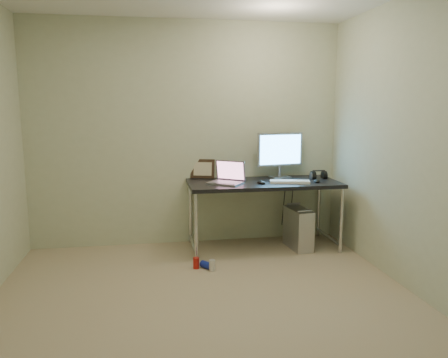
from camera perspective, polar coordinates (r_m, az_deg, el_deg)
floor at (r=3.57m, az=-2.02°, el=-16.55°), size 3.50×3.50×0.00m
wall_back at (r=4.96m, az=-4.85°, el=5.80°), size 3.50×0.02×2.50m
wall_right at (r=3.86m, az=24.61°, el=3.95°), size 0.02×3.50×2.50m
desk at (r=4.81m, az=5.17°, el=-1.23°), size 1.64×0.72×0.75m
tower_computer at (r=4.95m, az=9.67°, el=-6.37°), size 0.23×0.45×0.48m
cable_a at (r=5.25m, az=7.79°, el=-3.43°), size 0.01×0.16×0.69m
cable_b at (r=5.26m, az=8.79°, el=-3.64°), size 0.02×0.11×0.71m
can_red at (r=4.34m, az=-3.66°, el=-10.89°), size 0.08×0.08×0.11m
can_white at (r=4.27m, az=-1.56°, el=-11.21°), size 0.08×0.08×0.11m
can_blue at (r=4.34m, az=-2.27°, el=-11.16°), size 0.14×0.14×0.07m
laptop at (r=4.67m, az=0.43°, el=0.13°), size 0.44×0.43×0.24m
monitor at (r=5.04m, az=7.34°, el=3.58°), size 0.55×0.20×0.52m
keyboard at (r=4.75m, az=8.58°, el=-0.35°), size 0.44×0.24×0.03m
mouse_right at (r=4.84m, az=12.05°, el=-0.18°), size 0.10×0.13×0.04m
mouse_left at (r=4.67m, az=4.88°, el=-0.35°), size 0.10×0.14×0.04m
headphones at (r=5.09m, az=12.25°, el=0.43°), size 0.18×0.11×0.12m
picture_frame at (r=4.99m, az=-2.82°, el=1.34°), size 0.28×0.16×0.22m
webcam at (r=4.93m, az=0.25°, el=1.08°), size 0.04×0.03×0.13m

